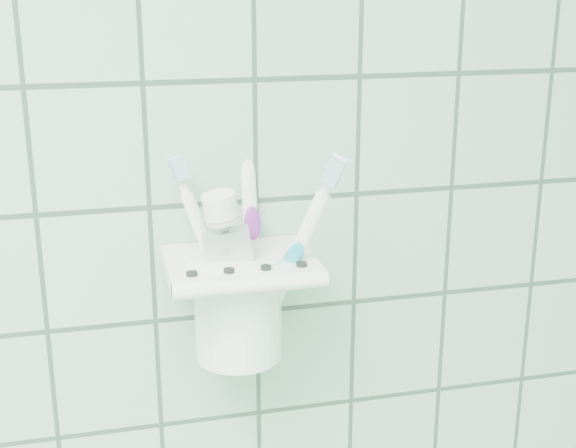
{
  "coord_description": "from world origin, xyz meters",
  "views": [
    {
      "loc": [
        0.53,
        0.51,
        1.56
      ],
      "look_at": [
        0.68,
        1.1,
        1.37
      ],
      "focal_mm": 50.0,
      "sensor_mm": 36.0,
      "label": 1
    }
  ],
  "objects_px": {
    "cup": "(238,300)",
    "toothbrush_orange": "(254,239)",
    "holder_bracket": "(240,266)",
    "toothpaste_tube": "(246,259)",
    "toothbrush_pink": "(246,254)",
    "toothbrush_blue": "(257,231)"
  },
  "relations": [
    {
      "from": "cup",
      "to": "toothbrush_blue",
      "type": "relative_size",
      "value": 0.47
    },
    {
      "from": "cup",
      "to": "toothbrush_orange",
      "type": "relative_size",
      "value": 0.51
    },
    {
      "from": "toothbrush_pink",
      "to": "toothpaste_tube",
      "type": "xyz_separation_m",
      "value": [
        -0.0,
        0.0,
        -0.01
      ]
    },
    {
      "from": "holder_bracket",
      "to": "toothpaste_tube",
      "type": "xyz_separation_m",
      "value": [
        0.0,
        -0.01,
        0.01
      ]
    },
    {
      "from": "cup",
      "to": "toothbrush_pink",
      "type": "height_order",
      "value": "toothbrush_pink"
    },
    {
      "from": "holder_bracket",
      "to": "toothpaste_tube",
      "type": "relative_size",
      "value": 0.81
    },
    {
      "from": "cup",
      "to": "toothbrush_blue",
      "type": "distance_m",
      "value": 0.06
    },
    {
      "from": "holder_bracket",
      "to": "toothbrush_blue",
      "type": "height_order",
      "value": "toothbrush_blue"
    },
    {
      "from": "toothbrush_blue",
      "to": "toothpaste_tube",
      "type": "relative_size",
      "value": 1.34
    },
    {
      "from": "toothbrush_blue",
      "to": "toothpaste_tube",
      "type": "bearing_deg",
      "value": -138.21
    },
    {
      "from": "toothbrush_pink",
      "to": "toothbrush_blue",
      "type": "height_order",
      "value": "toothbrush_blue"
    },
    {
      "from": "toothbrush_orange",
      "to": "holder_bracket",
      "type": "bearing_deg",
      "value": -126.65
    },
    {
      "from": "toothbrush_blue",
      "to": "toothbrush_orange",
      "type": "height_order",
      "value": "toothbrush_blue"
    },
    {
      "from": "cup",
      "to": "toothbrush_orange",
      "type": "distance_m",
      "value": 0.06
    },
    {
      "from": "toothbrush_blue",
      "to": "toothbrush_orange",
      "type": "xyz_separation_m",
      "value": [
        -0.0,
        0.0,
        -0.01
      ]
    },
    {
      "from": "holder_bracket",
      "to": "cup",
      "type": "distance_m",
      "value": 0.03
    },
    {
      "from": "toothbrush_pink",
      "to": "toothbrush_blue",
      "type": "xyz_separation_m",
      "value": [
        0.01,
        0.01,
        0.01
      ]
    },
    {
      "from": "toothbrush_pink",
      "to": "toothbrush_orange",
      "type": "distance_m",
      "value": 0.02
    },
    {
      "from": "toothpaste_tube",
      "to": "toothbrush_blue",
      "type": "bearing_deg",
      "value": 51.41
    },
    {
      "from": "cup",
      "to": "toothbrush_orange",
      "type": "height_order",
      "value": "toothbrush_orange"
    },
    {
      "from": "toothbrush_pink",
      "to": "toothpaste_tube",
      "type": "bearing_deg",
      "value": 71.47
    },
    {
      "from": "cup",
      "to": "toothbrush_pink",
      "type": "distance_m",
      "value": 0.05
    }
  ]
}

